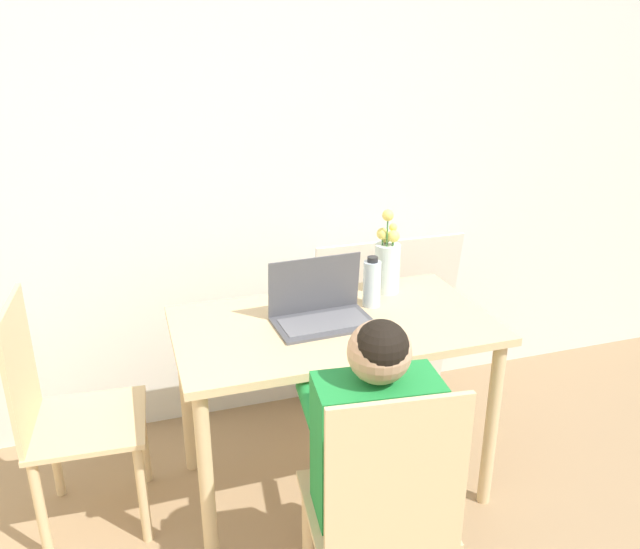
{
  "coord_description": "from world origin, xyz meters",
  "views": [
    {
      "loc": [
        -0.5,
        -0.46,
        1.74
      ],
      "look_at": [
        0.16,
        1.56,
        0.92
      ],
      "focal_mm": 35.0,
      "sensor_mm": 36.0,
      "label": 1
    }
  ],
  "objects": [
    {
      "name": "wall_back",
      "position": [
        0.0,
        2.23,
        1.25
      ],
      "size": [
        6.4,
        0.05,
        2.5
      ],
      "color": "silver",
      "rests_on": "ground_plane"
    },
    {
      "name": "dining_table",
      "position": [
        0.2,
        1.52,
        0.64
      ],
      "size": [
        1.18,
        0.67,
        0.74
      ],
      "color": "#D6B784",
      "rests_on": "ground_plane"
    },
    {
      "name": "chair_occupied",
      "position": [
        0.1,
        0.82,
        0.47
      ],
      "size": [
        0.44,
        0.44,
        0.92
      ],
      "rotation": [
        0.0,
        0.0,
        3.03
      ],
      "color": "#D6B784",
      "rests_on": "ground_plane"
    },
    {
      "name": "chair_spare",
      "position": [
        -0.78,
        1.62,
        0.47
      ],
      "size": [
        0.42,
        0.42,
        0.92
      ],
      "rotation": [
        0.0,
        0.0,
        1.51
      ],
      "color": "#D6B784",
      "rests_on": "ground_plane"
    },
    {
      "name": "person_seated",
      "position": [
        0.11,
        0.94,
        0.65
      ],
      "size": [
        0.4,
        0.46,
        1.04
      ],
      "rotation": [
        0.0,
        0.0,
        3.03
      ],
      "color": "#1E8438",
      "rests_on": "ground_plane"
    },
    {
      "name": "laptop",
      "position": [
        0.15,
        1.55,
        0.79
      ],
      "size": [
        0.37,
        0.24,
        0.23
      ],
      "rotation": [
        0.0,
        0.0,
        0.05
      ],
      "color": "#4C4C51",
      "rests_on": "dining_table"
    },
    {
      "name": "flower_vase",
      "position": [
        0.5,
        1.73,
        0.87
      ],
      "size": [
        0.11,
        0.11,
        0.36
      ],
      "color": "silver",
      "rests_on": "dining_table"
    },
    {
      "name": "water_bottle",
      "position": [
        0.39,
        1.62,
        0.84
      ],
      "size": [
        0.07,
        0.07,
        0.2
      ],
      "color": "silver",
      "rests_on": "dining_table"
    },
    {
      "name": "cardboard_panel",
      "position": [
        0.67,
        2.11,
        0.42
      ],
      "size": [
        0.74,
        0.13,
        0.85
      ],
      "color": "silver",
      "rests_on": "ground_plane"
    }
  ]
}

